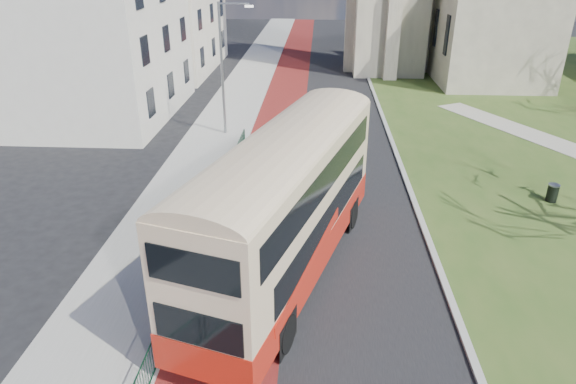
{
  "coord_description": "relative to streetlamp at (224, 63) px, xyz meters",
  "views": [
    {
      "loc": [
        1.41,
        -13.46,
        10.78
      ],
      "look_at": [
        0.32,
        5.17,
        2.0
      ],
      "focal_mm": 32.0,
      "sensor_mm": 36.0,
      "label": 1
    }
  ],
  "objects": [
    {
      "name": "kerb_west",
      "position": [
        1.35,
        2.0,
        -4.53
      ],
      "size": [
        0.25,
        120.0,
        0.13
      ],
      "primitive_type": "cube",
      "color": "#999993",
      "rests_on": "ground"
    },
    {
      "name": "streetlamp",
      "position": [
        0.0,
        0.0,
        0.0
      ],
      "size": [
        2.13,
        0.18,
        8.0
      ],
      "color": "gray",
      "rests_on": "pavement_west"
    },
    {
      "name": "pavement_west",
      "position": [
        -0.65,
        2.0,
        -4.53
      ],
      "size": [
        4.0,
        120.0,
        0.12
      ],
      "primitive_type": "cube",
      "color": "gray",
      "rests_on": "ground"
    },
    {
      "name": "litter_bin",
      "position": [
        16.94,
        -8.94,
        -4.12
      ],
      "size": [
        0.65,
        0.65,
        0.86
      ],
      "rotation": [
        0.0,
        0.0,
        0.25
      ],
      "color": "black",
      "rests_on": "grass_green"
    },
    {
      "name": "kerb_east",
      "position": [
        10.45,
        4.0,
        -4.53
      ],
      "size": [
        0.25,
        80.0,
        0.13
      ],
      "primitive_type": "cube",
      "color": "#999993",
      "rests_on": "ground"
    },
    {
      "name": "pedestrian_railing",
      "position": [
        1.4,
        -14.0,
        -4.04
      ],
      "size": [
        0.07,
        24.0,
        1.12
      ],
      "color": "#0D3922",
      "rests_on": "ground"
    },
    {
      "name": "bus_lane",
      "position": [
        3.15,
        2.0,
        -4.59
      ],
      "size": [
        3.4,
        120.0,
        0.01
      ],
      "primitive_type": "cube",
      "color": "#591414",
      "rests_on": "ground"
    },
    {
      "name": "street_block_far",
      "position": [
        -9.65,
        20.0,
        1.17
      ],
      "size": [
        10.3,
        16.3,
        11.5
      ],
      "color": "beige",
      "rests_on": "ground"
    },
    {
      "name": "bus",
      "position": [
        4.8,
        -15.59,
        -1.6
      ],
      "size": [
        6.46,
        12.85,
        5.25
      ],
      "rotation": [
        0.0,
        0.0,
        -0.3
      ],
      "color": "#AE1D10",
      "rests_on": "ground"
    },
    {
      "name": "ground",
      "position": [
        4.35,
        -18.0,
        -4.59
      ],
      "size": [
        160.0,
        160.0,
        0.0
      ],
      "primitive_type": "plane",
      "color": "black",
      "rests_on": "ground"
    },
    {
      "name": "street_block_near",
      "position": [
        -9.65,
        4.0,
        1.92
      ],
      "size": [
        10.3,
        14.3,
        13.0
      ],
      "color": "beige",
      "rests_on": "ground"
    },
    {
      "name": "road_carriageway",
      "position": [
        5.85,
        2.0,
        -4.59
      ],
      "size": [
        9.0,
        120.0,
        0.01
      ],
      "primitive_type": "cube",
      "color": "black",
      "rests_on": "ground"
    }
  ]
}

